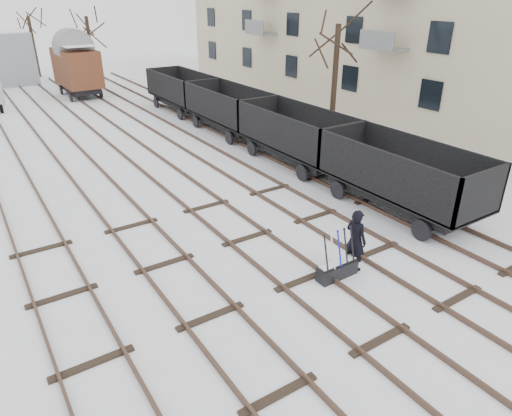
{
  "coord_description": "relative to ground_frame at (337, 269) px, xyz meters",
  "views": [
    {
      "loc": [
        -7.15,
        -8.5,
        7.58
      ],
      "look_at": [
        0.19,
        2.75,
        1.2
      ],
      "focal_mm": 32.0,
      "sensor_mm": 36.0,
      "label": 1
    }
  ],
  "objects": [
    {
      "name": "tracks",
      "position": [
        -0.97,
        14.06,
        -0.21
      ],
      "size": [
        13.9,
        52.0,
        0.16
      ],
      "color": "black",
      "rests_on": "ground"
    },
    {
      "name": "worker",
      "position": [
        0.75,
        0.1,
        0.69
      ],
      "size": [
        0.56,
        0.76,
        1.94
      ],
      "primitive_type": "imported",
      "rotation": [
        0.0,
        0.0,
        1.71
      ],
      "color": "black",
      "rests_on": "ground"
    },
    {
      "name": "ground",
      "position": [
        -0.97,
        0.39,
        -0.28
      ],
      "size": [
        120.0,
        120.0,
        0.0
      ],
      "primitive_type": "plane",
      "color": "white",
      "rests_on": "ground"
    },
    {
      "name": "freight_wagon_c",
      "position": [
        5.03,
        14.96,
        0.72
      ],
      "size": [
        2.56,
        6.41,
        2.62
      ],
      "color": "black",
      "rests_on": "ground"
    },
    {
      "name": "box_van_wagon",
      "position": [
        0.3,
        30.48,
        2.03
      ],
      "size": [
        2.92,
        5.28,
        3.97
      ],
      "rotation": [
        0.0,
        0.0,
        0.04
      ],
      "color": "black",
      "rests_on": "ground"
    },
    {
      "name": "tree_far_right",
      "position": [
        2.46,
        33.93,
        2.6
      ],
      "size": [
        0.3,
        0.3,
        5.76
      ],
      "primitive_type": "cylinder",
      "color": "black",
      "rests_on": "ground"
    },
    {
      "name": "ground_frame",
      "position": [
        0.0,
        0.0,
        0.0
      ],
      "size": [
        1.31,
        0.44,
        1.49
      ],
      "rotation": [
        0.0,
        0.0,
        0.01
      ],
      "color": "black",
      "rests_on": "ground"
    },
    {
      "name": "freight_wagon_b",
      "position": [
        5.03,
        8.56,
        0.72
      ],
      "size": [
        2.56,
        6.41,
        2.62
      ],
      "color": "black",
      "rests_on": "ground"
    },
    {
      "name": "tree_near",
      "position": [
        9.03,
        10.46,
        2.78
      ],
      "size": [
        0.3,
        0.3,
        6.12
      ],
      "primitive_type": "cylinder",
      "color": "black",
      "rests_on": "ground"
    },
    {
      "name": "freight_wagon_a",
      "position": [
        5.03,
        2.16,
        0.72
      ],
      "size": [
        2.56,
        6.41,
        2.62
      ],
      "color": "black",
      "rests_on": "ground"
    },
    {
      "name": "tree_far_left",
      "position": [
        -0.74,
        42.23,
        2.49
      ],
      "size": [
        0.3,
        0.3,
        5.55
      ],
      "primitive_type": "cylinder",
      "color": "black",
      "rests_on": "ground"
    },
    {
      "name": "freight_wagon_d",
      "position": [
        5.03,
        21.36,
        0.72
      ],
      "size": [
        2.56,
        6.41,
        2.62
      ],
      "color": "black",
      "rests_on": "ground"
    }
  ]
}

